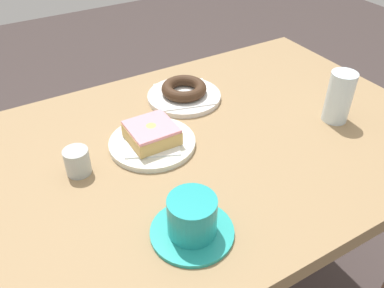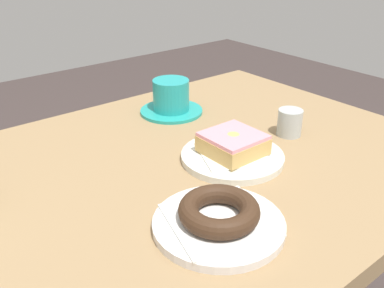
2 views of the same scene
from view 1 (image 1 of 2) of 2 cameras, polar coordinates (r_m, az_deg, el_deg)
name	(u,v)px [view 1 (image 1 of 2)]	position (r m, az deg, el deg)	size (l,w,h in m)	color
table	(207,167)	(0.97, 2.17, -3.27)	(1.09, 0.73, 0.70)	#93754F
plate_chocolate_ring	(184,97)	(1.07, -1.13, 6.73)	(0.19, 0.19, 0.01)	silver
napkin_chocolate_ring	(184,94)	(1.06, -1.13, 7.10)	(0.14, 0.14, 0.00)	white
donut_chocolate_ring	(184,88)	(1.05, -1.14, 7.86)	(0.12, 0.12, 0.03)	#3A2517
plate_glazed_square	(152,143)	(0.90, -5.63, 0.16)	(0.19, 0.19, 0.01)	silver
napkin_glazed_square	(152,140)	(0.90, -5.66, 0.56)	(0.12, 0.12, 0.00)	white
donut_glazed_square	(152,133)	(0.89, -5.74, 1.61)	(0.10, 0.10, 0.04)	tan
water_glass	(339,97)	(1.02, 20.11, 6.26)	(0.06, 0.06, 0.13)	silver
coffee_cup	(192,219)	(0.69, 0.00, -10.60)	(0.15, 0.15, 0.08)	teal
sugar_jar	(77,162)	(0.85, -15.92, -2.40)	(0.05, 0.05, 0.06)	#ADB4B3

